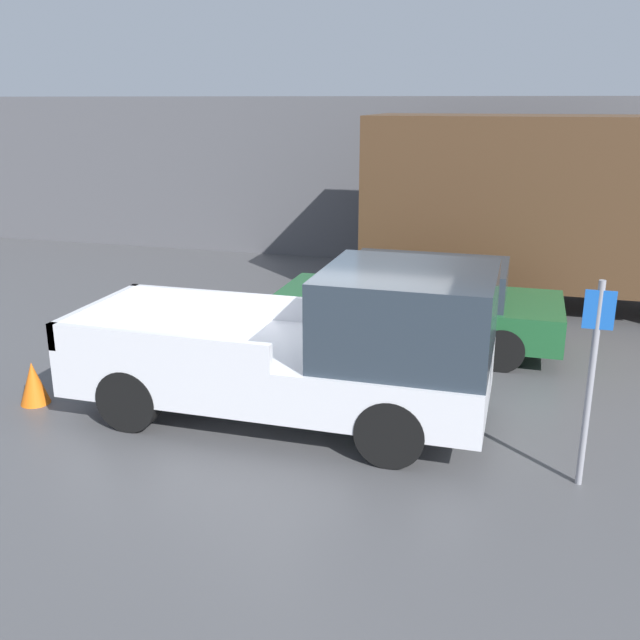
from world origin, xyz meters
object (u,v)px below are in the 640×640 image
at_px(car, 420,302).
at_px(parking_sign, 591,373).
at_px(pickup_truck, 319,349).
at_px(delivery_truck, 536,206).
at_px(traffic_cone, 33,383).

distance_m(car, parking_sign, 4.74).
height_order(pickup_truck, delivery_truck, delivery_truck).
distance_m(pickup_truck, parking_sign, 3.25).
bearing_deg(parking_sign, delivery_truck, 94.69).
bearing_deg(parking_sign, car, 119.92).
xyz_separation_m(pickup_truck, traffic_cone, (-3.85, -0.58, -0.67)).
distance_m(pickup_truck, traffic_cone, 3.95).
relative_size(delivery_truck, traffic_cone, 12.30).
bearing_deg(pickup_truck, delivery_truck, 68.93).
bearing_deg(delivery_truck, parking_sign, -85.31).
xyz_separation_m(pickup_truck, car, (0.79, 3.31, -0.23)).
relative_size(delivery_truck, parking_sign, 3.22).
distance_m(delivery_truck, parking_sign, 7.41).
bearing_deg(parking_sign, traffic_cone, 178.41).
bearing_deg(delivery_truck, car, -118.08).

